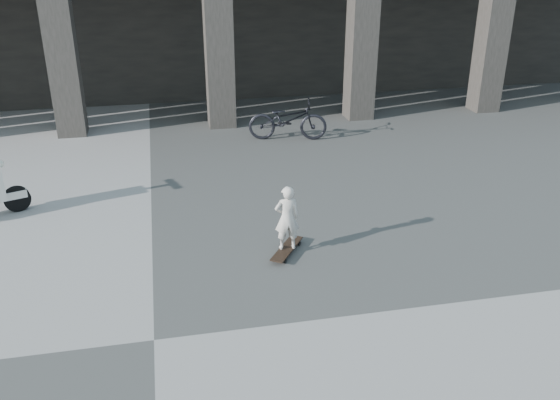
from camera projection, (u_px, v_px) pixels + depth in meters
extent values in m
plane|color=#464643|center=(154.00, 340.00, 6.94)|extent=(90.00, 90.00, 0.00)
cube|color=#2C2A25|center=(61.00, 49.00, 13.40)|extent=(0.65, 0.65, 4.00)
cube|color=#2C2A25|center=(219.00, 44.00, 14.06)|extent=(0.65, 0.65, 4.00)
cube|color=#2C2A25|center=(362.00, 39.00, 14.73)|extent=(0.65, 0.65, 4.00)
cube|color=#2C2A25|center=(493.00, 35.00, 15.39)|extent=(0.65, 0.65, 4.00)
cube|color=black|center=(287.00, 248.00, 8.82)|extent=(0.64, 0.82, 0.02)
cube|color=#B2B2B7|center=(294.00, 242.00, 9.09)|extent=(0.17, 0.14, 0.03)
cube|color=#B2B2B7|center=(279.00, 260.00, 8.59)|extent=(0.17, 0.14, 0.03)
cylinder|color=black|center=(289.00, 241.00, 9.13)|extent=(0.06, 0.07, 0.06)
cylinder|color=black|center=(299.00, 243.00, 9.06)|extent=(0.06, 0.07, 0.06)
cylinder|color=black|center=(274.00, 259.00, 8.62)|extent=(0.06, 0.07, 0.06)
cylinder|color=black|center=(285.00, 261.00, 8.56)|extent=(0.06, 0.07, 0.06)
imported|color=beige|center=(287.00, 218.00, 8.62)|extent=(0.37, 0.24, 0.99)
cylinder|color=black|center=(17.00, 199.00, 10.14)|extent=(0.46, 0.26, 0.44)
cube|color=silver|center=(16.00, 194.00, 10.10)|extent=(0.37, 0.26, 0.13)
sphere|color=white|center=(0.00, 164.00, 9.80)|extent=(0.13, 0.13, 0.13)
imported|color=black|center=(288.00, 120.00, 13.65)|extent=(1.90, 1.01, 0.95)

